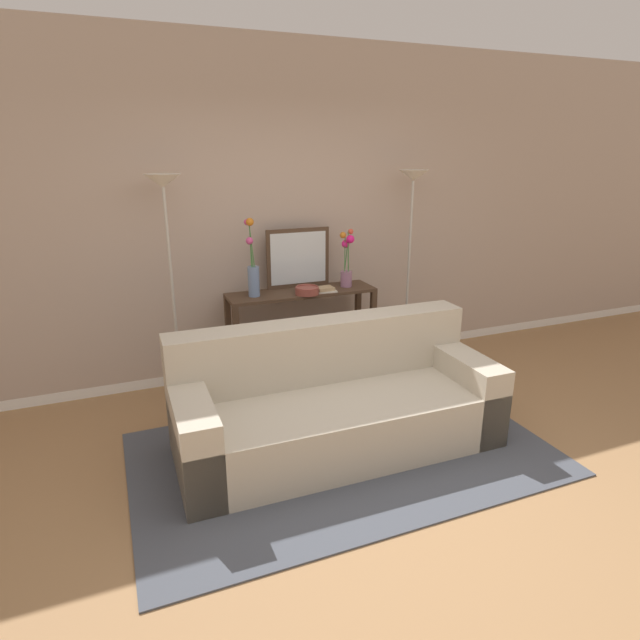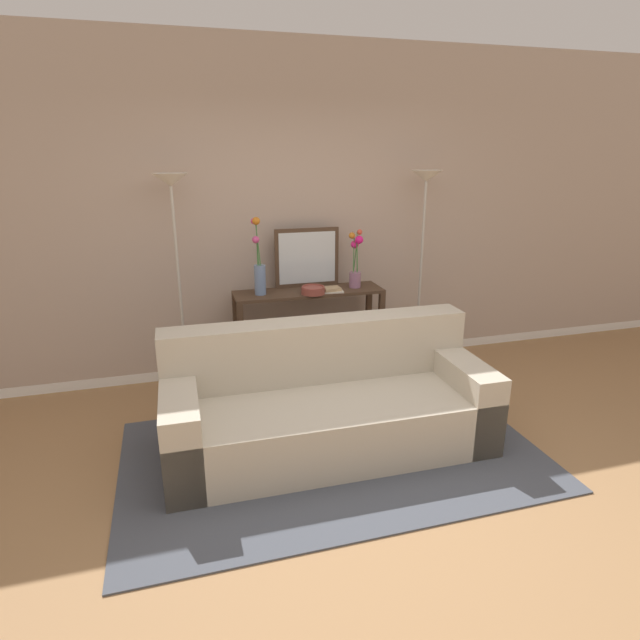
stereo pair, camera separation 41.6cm
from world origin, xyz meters
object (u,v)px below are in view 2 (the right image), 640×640
(couch, at_px, (327,406))
(book_stack, at_px, (332,290))
(console_table, at_px, (309,318))
(floor_lamp_right, at_px, (424,216))
(wall_mirror, at_px, (307,258))
(vase_tall_flowers, at_px, (259,269))
(book_row_under_console, at_px, (266,377))
(fruit_bowl, at_px, (313,290))
(floor_lamp_left, at_px, (174,225))
(vase_short_flowers, at_px, (356,264))

(couch, height_order, book_stack, book_stack)
(console_table, distance_m, floor_lamp_right, 1.42)
(wall_mirror, xyz_separation_m, book_stack, (0.16, -0.26, -0.25))
(couch, relative_size, wall_mirror, 3.82)
(console_table, xyz_separation_m, book_stack, (0.19, -0.10, 0.29))
(vase_tall_flowers, relative_size, book_stack, 3.61)
(vase_tall_flowers, distance_m, book_row_under_console, 1.03)
(vase_tall_flowers, bearing_deg, book_stack, -8.16)
(fruit_bowl, bearing_deg, console_table, 94.32)
(floor_lamp_left, relative_size, fruit_bowl, 9.05)
(floor_lamp_left, xyz_separation_m, wall_mirror, (1.15, 0.17, -0.36))
(wall_mirror, bearing_deg, floor_lamp_right, -8.89)
(couch, distance_m, book_row_under_console, 1.23)
(book_row_under_console, bearing_deg, book_stack, -9.60)
(floor_lamp_left, bearing_deg, vase_tall_flowers, 0.16)
(wall_mirror, xyz_separation_m, fruit_bowl, (-0.02, -0.27, -0.23))
(wall_mirror, bearing_deg, book_row_under_console, -160.98)
(floor_lamp_right, bearing_deg, vase_short_flowers, 178.91)
(vase_short_flowers, height_order, book_stack, vase_short_flowers)
(vase_tall_flowers, xyz_separation_m, vase_short_flowers, (0.89, 0.01, -0.01))
(couch, distance_m, vase_short_flowers, 1.54)
(console_table, xyz_separation_m, book_row_under_console, (-0.42, 0.00, -0.53))
(couch, distance_m, fruit_bowl, 1.22)
(floor_lamp_right, bearing_deg, wall_mirror, 171.11)
(floor_lamp_left, distance_m, vase_short_flowers, 1.62)
(couch, height_order, console_table, couch)
(couch, distance_m, floor_lamp_right, 2.09)
(fruit_bowl, xyz_separation_m, book_stack, (0.18, 0.01, -0.01))
(console_table, height_order, floor_lamp_left, floor_lamp_left)
(floor_lamp_right, bearing_deg, console_table, 179.29)
(couch, relative_size, floor_lamp_left, 1.21)
(console_table, bearing_deg, floor_lamp_right, -0.71)
(console_table, height_order, vase_tall_flowers, vase_tall_flowers)
(vase_tall_flowers, xyz_separation_m, book_row_under_console, (0.03, 0.01, -1.03))
(floor_lamp_right, xyz_separation_m, fruit_bowl, (-1.09, -0.10, -0.60))
(wall_mirror, bearing_deg, fruit_bowl, -93.89)
(wall_mirror, height_order, fruit_bowl, wall_mirror)
(vase_tall_flowers, height_order, fruit_bowl, vase_tall_flowers)
(console_table, height_order, fruit_bowl, fruit_bowl)
(vase_short_flowers, bearing_deg, couch, -118.00)
(couch, relative_size, console_table, 1.70)
(book_stack, bearing_deg, vase_tall_flowers, 171.84)
(book_row_under_console, bearing_deg, vase_short_flowers, -0.08)
(console_table, distance_m, fruit_bowl, 0.32)
(vase_short_flowers, xyz_separation_m, book_stack, (-0.25, -0.10, -0.20))
(wall_mirror, height_order, vase_tall_flowers, vase_tall_flowers)
(vase_tall_flowers, bearing_deg, couch, -77.34)
(wall_mirror, height_order, book_row_under_console, wall_mirror)
(wall_mirror, distance_m, vase_short_flowers, 0.45)
(wall_mirror, height_order, vase_short_flowers, wall_mirror)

